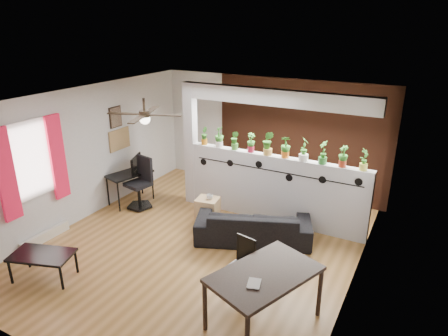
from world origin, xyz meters
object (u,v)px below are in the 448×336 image
Objects in this scene: potted_plant_2 at (235,140)px; coffee_table at (42,256)px; potted_plant_1 at (219,136)px; potted_plant_0 at (204,135)px; folding_chair at (243,261)px; potted_plant_9 at (364,159)px; potted_plant_6 at (304,148)px; ceiling_fan at (145,116)px; potted_plant_5 at (286,146)px; potted_plant_4 at (268,142)px; dining_table at (265,278)px; computer_desk at (130,176)px; cup at (210,197)px; cube_shelf at (208,211)px; potted_plant_8 at (343,156)px; sofa at (253,226)px; office_chair at (141,186)px; potted_plant_7 at (323,152)px; potted_plant_3 at (251,142)px.

potted_plant_2 is 0.37× the size of coffee_table.
potted_plant_0 is at bearing -180.00° from potted_plant_1.
potted_plant_1 reaches higher than folding_chair.
potted_plant_9 reaches higher than coffee_table.
potted_plant_6 reaches higher than coffee_table.
potted_plant_9 is (3.18, 1.80, -0.76)m from ceiling_fan.
potted_plant_9 is at bearing -0.00° from potted_plant_5.
potted_plant_9 is at bearing 0.00° from potted_plant_4.
folding_chair is (1.65, -2.30, -1.06)m from potted_plant_1.
potted_plant_4 is (1.40, 0.00, 0.05)m from potted_plant_0.
ceiling_fan reaches higher than potted_plant_0.
dining_table is at bearing -40.94° from folding_chair.
folding_chair is (2.00, -2.30, -1.03)m from potted_plant_0.
potted_plant_1 reaches higher than computer_desk.
ceiling_fan reaches higher than computer_desk.
potted_plant_2 is 1.05m from potted_plant_5.
potted_plant_1 is at bearing 71.17° from coffee_table.
potted_plant_0 is 2.91× the size of cup.
cube_shelf is 0.49× the size of computer_desk.
potted_plant_8 is 4.43m from computer_desk.
coffee_table is at bearing -126.76° from potted_plant_5.
potted_plant_9 is at bearing 0.00° from potted_plant_0.
sofa is at bearing -19.01° from cube_shelf.
potted_plant_0 reaches higher than sofa.
cup is at bearing 63.20° from ceiling_fan.
potted_plant_2 is 3.96m from coffee_table.
computer_desk is at bearing -25.91° from sofa.
potted_plant_9 is (1.05, -0.00, -0.04)m from potted_plant_6.
cup is at bearing 1.82° from office_chair.
potted_plant_9 is at bearing 5.75° from cube_shelf.
dining_table is at bearing -67.82° from potted_plant_4.
potted_plant_4 reaches higher than potted_plant_9.
folding_chair is at bearing -75.45° from potted_plant_4.
potted_plant_6 is 0.45× the size of computer_desk.
potted_plant_7 is 0.41× the size of coffee_table.
potted_plant_5 is 2.99m from dining_table.
potted_plant_3 is 0.35× the size of office_chair.
office_chair reaches higher than cup.
folding_chair is at bearing -54.30° from potted_plant_1.
potted_plant_0 is 0.34× the size of office_chair.
potted_plant_8 reaches higher than potted_plant_3.
dining_table is at bearing -95.86° from potted_plant_8.
folding_chair is (1.52, -1.58, 0.26)m from cube_shelf.
ceiling_fan is 1.98m from potted_plant_1.
potted_plant_5 is at bearing 0.00° from potted_plant_2.
potted_plant_0 is 1.41m from potted_plant_4.
ceiling_fan is 2.33× the size of cube_shelf.
potted_plant_9 is 4.48m from office_chair.
folding_chair is 3.06m from coffee_table.
ceiling_fan is 3.08× the size of potted_plant_9.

